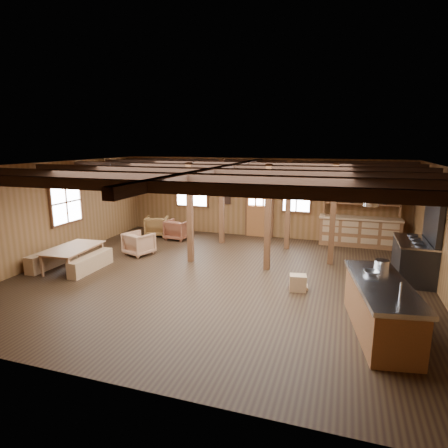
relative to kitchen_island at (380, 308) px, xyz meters
The scene contains 22 objects.
room 4.11m from the kitchen_island, 153.88° to the left, with size 10.04×9.04×2.84m.
ceiling_joists 4.65m from the kitchen_island, 151.66° to the left, with size 9.80×8.82×0.18m.
timber_posts 5.01m from the kitchen_island, 128.70° to the left, with size 3.95×2.35×2.80m.
back_door 7.19m from the kitchen_island, 120.08° to the left, with size 1.02×0.08×2.15m.
window_back_left 8.86m from the kitchen_island, 134.89° to the left, with size 1.32×0.06×1.32m.
window_back_right 6.73m from the kitchen_island, 110.28° to the left, with size 1.02×0.06×1.32m.
window_left 8.93m from the kitchen_island, 165.18° to the left, with size 0.14×1.24×1.32m.
notice_boards 8.13m from the kitchen_island, 129.34° to the left, with size 1.08×0.03×0.90m.
back_counter 5.97m from the kitchen_island, 91.92° to the left, with size 2.55×0.60×2.45m.
pendant_lamps 6.71m from the kitchen_island, 154.70° to the left, with size 1.86×2.36×0.66m.
pot_rack 2.78m from the kitchen_island, 97.09° to the left, with size 0.41×3.00×0.44m.
kitchen_island is the anchor object (origin of this frame).
step_stool 2.23m from the kitchen_island, 136.97° to the left, with size 0.42×0.30×0.38m, color olive.
commercial_range 3.33m from the kitchen_island, 71.65° to the left, with size 0.86×1.68×2.07m.
dining_table 7.60m from the kitchen_island, behind, with size 1.68×0.94×0.59m, color #996A45.
bench_wall 8.34m from the kitchen_island, behind, with size 0.31×1.68×0.46m, color olive.
bench_aisle 7.11m from the kitchen_island, behind, with size 0.29×1.54×0.42m, color olive.
armchair_a 8.84m from the kitchen_island, 144.18° to the left, with size 0.75×0.78×0.71m, color brown.
armchair_b 7.95m from the kitchen_island, 141.58° to the left, with size 0.74×0.76×0.69m, color brown.
armchair_c 7.15m from the kitchen_island, 156.18° to the left, with size 0.74×0.76×0.69m, color #966644.
counter_pot 0.99m from the kitchen_island, 87.40° to the left, with size 0.28×0.28×0.17m, color silver.
bowl 0.66m from the kitchen_island, 112.68° to the left, with size 0.28×0.28×0.07m, color silver.
Camera 1 is at (2.87, -8.44, 3.32)m, focal length 30.00 mm.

